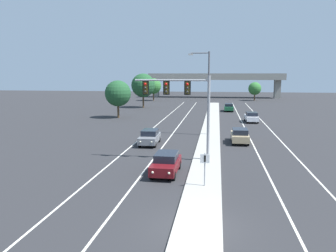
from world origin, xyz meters
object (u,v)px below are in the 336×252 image
car_receding_green (229,107)px  median_sign_post (205,165)px  overhead_signal_mast (183,98)px  street_lamp_median (207,88)px  car_receding_tan (240,135)px  tree_far_right_b (255,89)px  car_receding_white (251,117)px  tree_far_left_b (118,93)px  car_oncoming_darkred (166,163)px  tree_far_left_c (153,86)px  car_oncoming_grey (150,137)px  tree_far_left_a (143,85)px

car_receding_green → median_sign_post: bearing=-93.6°
overhead_signal_mast → median_sign_post: 8.41m
street_lamp_median → car_receding_tan: bearing=-47.9°
car_receding_tan → car_receding_green: 32.38m
street_lamp_median → car_receding_tan: street_lamp_median is taller
car_receding_tan → tree_far_right_b: bearing=82.8°
tree_far_right_b → car_receding_white: bearing=-96.4°
median_sign_post → tree_far_left_b: size_ratio=0.34×
overhead_signal_mast → car_receding_green: size_ratio=1.60×
car_oncoming_darkred → tree_far_left_c: (-14.13, 70.15, 3.28)m
car_oncoming_grey → car_receding_green: same height
car_receding_white → tree_far_left_c: 46.76m
street_lamp_median → median_sign_post: bearing=-88.3°
car_receding_tan → tree_far_left_c: (-20.38, 57.35, 3.28)m
overhead_signal_mast → car_receding_white: bearing=72.0°
car_oncoming_grey → car_receding_green: size_ratio=1.00×
tree_far_right_b → tree_far_left_b: bearing=-122.5°
overhead_signal_mast → tree_far_left_a: tree_far_left_a is taller
street_lamp_median → tree_far_left_c: 55.66m
tree_far_left_c → tree_far_left_a: bearing=-85.9°
car_receding_green → tree_far_left_c: 32.28m
car_oncoming_grey → car_receding_tan: (9.59, 2.30, 0.00)m
median_sign_post → tree_far_left_a: bearing=106.5°
car_receding_white → tree_far_left_c: tree_far_left_c is taller
car_oncoming_grey → car_receding_tan: size_ratio=1.01×
overhead_signal_mast → median_sign_post: bearing=-72.9°
car_oncoming_grey → tree_far_left_a: tree_far_left_a is taller
car_oncoming_darkred → tree_far_left_c: bearing=101.4°
car_receding_tan → car_oncoming_grey: bearing=-166.5°
car_oncoming_darkred → tree_far_left_a: (-12.69, 50.08, 4.14)m
overhead_signal_mast → median_sign_post: size_ratio=3.27×
overhead_signal_mast → car_receding_white: size_ratio=1.60×
tree_far_left_b → tree_far_right_b: tree_far_left_b is taller
street_lamp_median → car_receding_tan: size_ratio=2.23×
car_receding_tan → tree_far_left_b: tree_far_left_b is taller
median_sign_post → tree_far_left_c: (-17.14, 73.02, 2.52)m
street_lamp_median → car_receding_green: bearing=82.6°
car_oncoming_darkred → car_receding_white: bearing=73.0°
tree_far_left_c → car_receding_tan: bearing=-70.4°
median_sign_post → tree_far_left_b: (-16.09, 34.67, 2.60)m
median_sign_post → street_lamp_median: (-0.58, 19.90, 4.21)m
tree_far_left_b → tree_far_left_c: (-1.05, 38.35, -0.08)m
street_lamp_median → car_receding_green: street_lamp_median is taller
median_sign_post → car_oncoming_darkred: size_ratio=0.49×
tree_far_left_c → tree_far_right_b: size_ratio=1.20×
street_lamp_median → car_oncoming_grey: street_lamp_median is taller
car_receding_white → tree_far_left_b: size_ratio=0.70×
overhead_signal_mast → car_oncoming_darkred: size_ratio=1.60×
car_receding_green → tree_far_left_c: size_ratio=0.72×
overhead_signal_mast → tree_far_left_b: overhead_signal_mast is taller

